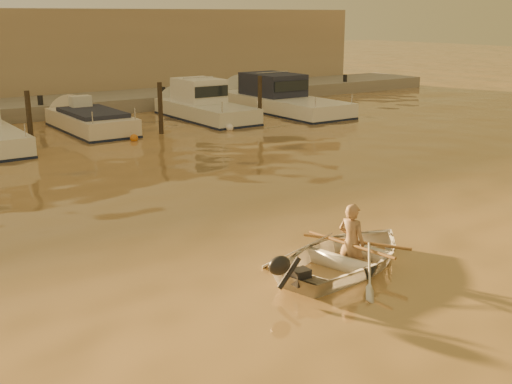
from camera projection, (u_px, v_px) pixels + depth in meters
ground_plane at (264, 274)px, 11.53m from camera, size 160.00×160.00×0.00m
dinghy at (348, 255)px, 11.82m from camera, size 3.81×3.15×0.69m
person at (351, 243)px, 11.83m from camera, size 0.49×0.62×1.49m
outboard_motor at (300, 277)px, 10.70m from camera, size 0.97×0.62×0.70m
oar_port at (356, 242)px, 11.95m from camera, size 1.01×1.90×0.13m
oar_starboard at (350, 245)px, 11.80m from camera, size 0.25×2.10×0.13m
moored_boat_3 at (91, 125)px, 25.70m from camera, size 2.07×5.97×0.95m
moored_boat_4 at (206, 105)px, 28.49m from camera, size 2.15×6.68×1.75m
moored_boat_5 at (282, 98)px, 30.81m from camera, size 2.61×8.63×1.75m
piling_2 at (30, 123)px, 22.14m from camera, size 0.18×0.18×2.20m
piling_3 at (160, 111)px, 24.87m from camera, size 0.18×0.18×2.20m
piling_4 at (260, 102)px, 27.44m from camera, size 0.18×0.18×2.20m
fender_d at (134, 138)px, 23.68m from camera, size 0.30×0.30×0.30m
fender_e at (230, 128)px, 25.86m from camera, size 0.30×0.30×0.30m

